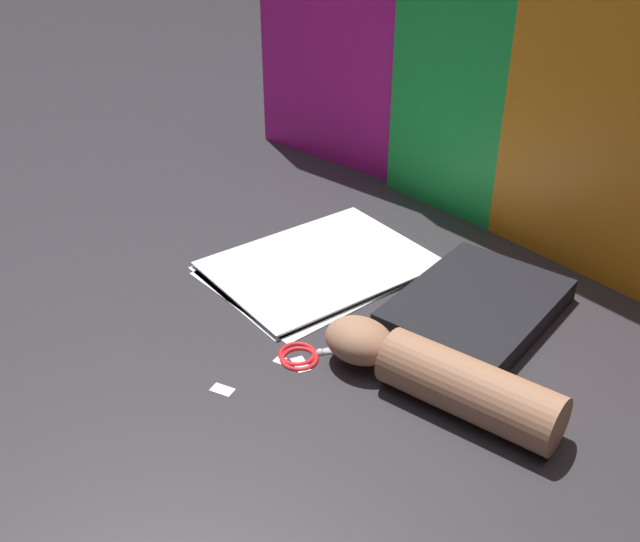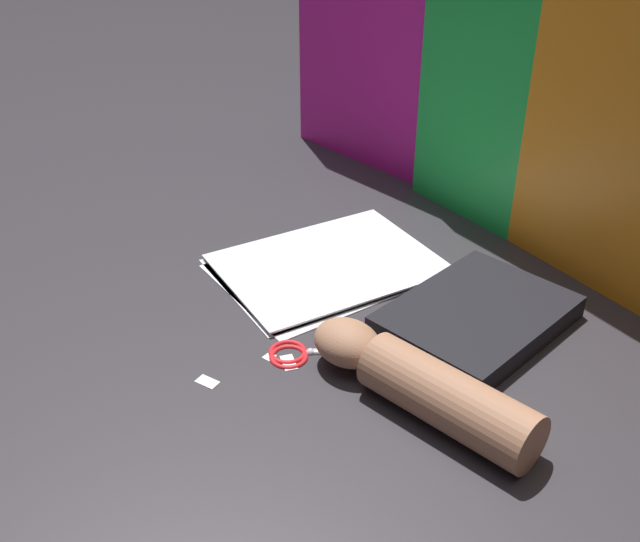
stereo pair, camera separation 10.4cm
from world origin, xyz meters
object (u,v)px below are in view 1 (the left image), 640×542
(book_closed, at_px, (477,306))
(scissors, at_px, (317,351))
(paper_stack, at_px, (319,266))
(hand_forearm, at_px, (440,376))

(book_closed, distance_m, scissors, 0.24)
(scissors, bearing_deg, paper_stack, 140.65)
(paper_stack, xyz_separation_m, scissors, (0.17, -0.14, -0.00))
(paper_stack, bearing_deg, hand_forearm, -13.46)
(scissors, bearing_deg, hand_forearm, 20.31)
(paper_stack, bearing_deg, scissors, -39.35)
(paper_stack, height_order, scissors, scissors)
(book_closed, relative_size, scissors, 1.79)
(book_closed, height_order, scissors, book_closed)
(scissors, height_order, hand_forearm, hand_forearm)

